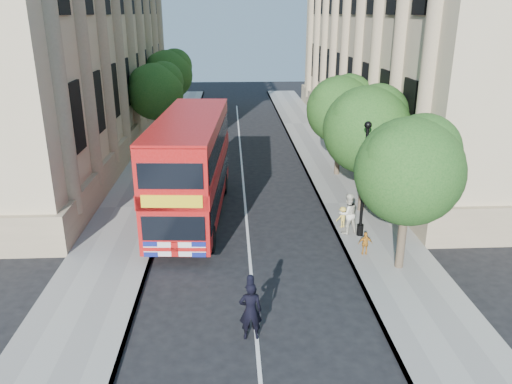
{
  "coord_description": "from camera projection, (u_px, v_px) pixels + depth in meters",
  "views": [
    {
      "loc": [
        -0.69,
        -14.09,
        9.49
      ],
      "look_at": [
        0.34,
        5.87,
        2.3
      ],
      "focal_mm": 35.0,
      "sensor_mm": 36.0,
      "label": 1
    }
  ],
  "objects": [
    {
      "name": "child_a",
      "position": [
        365.0,
        243.0,
        20.36
      ],
      "size": [
        0.6,
        0.28,
        0.99
      ],
      "primitive_type": "imported",
      "rotation": [
        0.0,
        0.0,
        3.07
      ],
      "color": "orange",
      "rests_on": "pavement_right"
    },
    {
      "name": "tree_left_back",
      "position": [
        168.0,
        72.0,
        42.82
      ],
      "size": [
        4.2,
        4.2,
        6.65
      ],
      "color": "#473828",
      "rests_on": "ground"
    },
    {
      "name": "child_b",
      "position": [
        343.0,
        217.0,
        23.0
      ],
      "size": [
        0.73,
        0.58,
        1.0
      ],
      "primitive_type": "imported",
      "rotation": [
        0.0,
        0.0,
        3.52
      ],
      "color": "#E2C24D",
      "rests_on": "pavement_right"
    },
    {
      "name": "building_right",
      "position": [
        426.0,
        20.0,
        36.66
      ],
      "size": [
        12.0,
        38.0,
        18.0
      ],
      "primitive_type": "cube",
      "color": "tan",
      "rests_on": "ground"
    },
    {
      "name": "box_van",
      "position": [
        196.0,
        176.0,
        26.63
      ],
      "size": [
        2.1,
        4.72,
        2.65
      ],
      "rotation": [
        0.0,
        0.0,
        -0.05
      ],
      "color": "black",
      "rests_on": "ground"
    },
    {
      "name": "tree_left_far",
      "position": [
        156.0,
        88.0,
        35.4
      ],
      "size": [
        4.0,
        4.0,
        6.3
      ],
      "color": "#473828",
      "rests_on": "ground"
    },
    {
      "name": "pavement_right",
      "position": [
        355.0,
        204.0,
        26.14
      ],
      "size": [
        3.5,
        80.0,
        0.12
      ],
      "primitive_type": "cube",
      "color": "gray",
      "rests_on": "ground"
    },
    {
      "name": "woman_pedestrian",
      "position": [
        348.0,
        213.0,
        22.25
      ],
      "size": [
        1.08,
        0.94,
        1.87
      ],
      "primitive_type": "imported",
      "rotation": [
        0.0,
        0.0,
        3.44
      ],
      "color": "silver",
      "rests_on": "pavement_right"
    },
    {
      "name": "building_left",
      "position": [
        44.0,
        20.0,
        35.32
      ],
      "size": [
        12.0,
        38.0,
        18.0
      ],
      "primitive_type": "cube",
      "color": "tan",
      "rests_on": "ground"
    },
    {
      "name": "ground",
      "position": [
        255.0,
        317.0,
        16.48
      ],
      "size": [
        120.0,
        120.0,
        0.0
      ],
      "primitive_type": "plane",
      "color": "black",
      "rests_on": "ground"
    },
    {
      "name": "lamp_post",
      "position": [
        364.0,
        185.0,
        21.51
      ],
      "size": [
        0.32,
        0.32,
        5.16
      ],
      "color": "black",
      "rests_on": "pavement_right"
    },
    {
      "name": "tree_right_near",
      "position": [
        410.0,
        165.0,
        18.18
      ],
      "size": [
        4.0,
        4.0,
        6.08
      ],
      "color": "#473828",
      "rests_on": "ground"
    },
    {
      "name": "tree_right_mid",
      "position": [
        368.0,
        125.0,
        23.75
      ],
      "size": [
        4.2,
        4.2,
        6.37
      ],
      "color": "#473828",
      "rests_on": "ground"
    },
    {
      "name": "double_decker_bus",
      "position": [
        191.0,
        165.0,
        23.7
      ],
      "size": [
        3.48,
        10.72,
        4.88
      ],
      "rotation": [
        0.0,
        0.0,
        -0.07
      ],
      "color": "#AC0C0B",
      "rests_on": "ground"
    },
    {
      "name": "police_constable",
      "position": [
        251.0,
        311.0,
        15.13
      ],
      "size": [
        0.71,
        0.46,
        1.94
      ],
      "primitive_type": "imported",
      "rotation": [
        0.0,
        0.0,
        3.14
      ],
      "color": "black",
      "rests_on": "ground"
    },
    {
      "name": "tree_right_far",
      "position": [
        341.0,
        106.0,
        29.43
      ],
      "size": [
        4.0,
        4.0,
        6.15
      ],
      "color": "#473828",
      "rests_on": "ground"
    },
    {
      "name": "pavement_left",
      "position": [
        133.0,
        208.0,
        25.58
      ],
      "size": [
        3.5,
        80.0,
        0.12
      ],
      "primitive_type": "cube",
      "color": "gray",
      "rests_on": "ground"
    }
  ]
}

